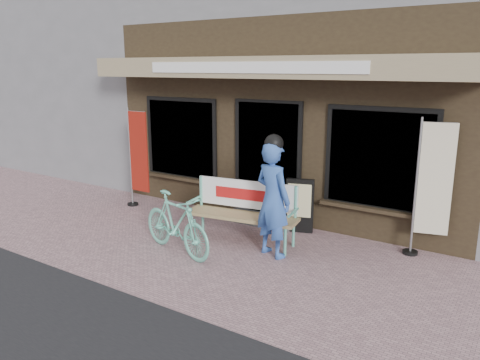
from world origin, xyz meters
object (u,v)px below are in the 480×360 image
Objects in this scene: nobori_red at (138,157)px; nobori_cream at (431,187)px; bicycle at (176,223)px; person at (273,197)px; bench at (244,207)px; menu_stand at (300,205)px.

nobori_cream reaches higher than nobori_red.
nobori_cream is (5.40, 0.50, 0.04)m from nobori_red.
bicycle is 0.75× the size of nobori_cream.
person is at bearing -162.66° from nobori_cream.
person is 1.17× the size of bicycle.
bench is at bearing -174.27° from nobori_cream.
nobori_cream is (1.94, 1.22, 0.17)m from person.
nobori_cream is 2.22× the size of menu_stand.
nobori_cream is at bearing 48.87° from person.
person reaches higher than menu_stand.
bench is at bearing 176.54° from person.
nobori_red reaches higher than person.
nobori_red is at bearing 170.47° from nobori_cream.
nobori_cream reaches higher than menu_stand.
bench is 2.00× the size of menu_stand.
bench reaches higher than menu_stand.
nobori_red is 3.43m from menu_stand.
person is 2.30m from nobori_cream.
nobori_red is 5.43m from nobori_cream.
bicycle is (-1.25, -0.72, -0.43)m from person.
bicycle is 2.18m from menu_stand.
bicycle is at bearing -33.74° from nobori_red.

